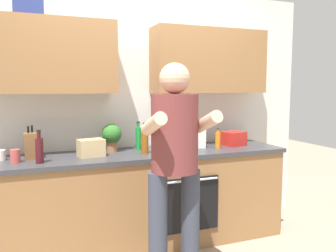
{
  "coord_description": "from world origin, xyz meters",
  "views": [
    {
      "loc": [
        -0.91,
        -3.05,
        1.5
      ],
      "look_at": [
        0.24,
        -0.1,
        1.15
      ],
      "focal_mm": 36.9,
      "sensor_mm": 36.0,
      "label": 1
    }
  ],
  "objects_px": {
    "bottle_syrup": "(145,141)",
    "potted_herb": "(112,135)",
    "cup_ceramic": "(15,156)",
    "grocery_bag_bread": "(91,148)",
    "bottle_juice": "(218,140)",
    "person_standing": "(175,158)",
    "bottle_hotsauce": "(174,136)",
    "bottle_wine": "(39,150)",
    "cup_coffee": "(0,155)",
    "bottle_oil": "(189,139)",
    "grocery_bag_crisps": "(233,139)",
    "bottle_vinegar": "(168,136)",
    "bottle_soda": "(138,138)",
    "grocery_bag_produce": "(194,138)",
    "knife_block": "(31,146)"
  },
  "relations": [
    {
      "from": "bottle_vinegar",
      "to": "knife_block",
      "type": "bearing_deg",
      "value": -176.02
    },
    {
      "from": "bottle_soda",
      "to": "bottle_hotsauce",
      "type": "distance_m",
      "value": 0.36
    },
    {
      "from": "bottle_hotsauce",
      "to": "bottle_wine",
      "type": "bearing_deg",
      "value": -174.86
    },
    {
      "from": "bottle_oil",
      "to": "cup_coffee",
      "type": "xyz_separation_m",
      "value": [
        -1.65,
        0.18,
        -0.08
      ]
    },
    {
      "from": "bottle_soda",
      "to": "grocery_bag_produce",
      "type": "xyz_separation_m",
      "value": [
        0.56,
        -0.06,
        -0.02
      ]
    },
    {
      "from": "person_standing",
      "to": "bottle_juice",
      "type": "height_order",
      "value": "person_standing"
    },
    {
      "from": "grocery_bag_crisps",
      "to": "grocery_bag_bread",
      "type": "bearing_deg",
      "value": -178.2
    },
    {
      "from": "grocery_bag_produce",
      "to": "grocery_bag_bread",
      "type": "bearing_deg",
      "value": -174.34
    },
    {
      "from": "bottle_vinegar",
      "to": "bottle_syrup",
      "type": "bearing_deg",
      "value": -144.71
    },
    {
      "from": "cup_coffee",
      "to": "cup_ceramic",
      "type": "xyz_separation_m",
      "value": [
        0.12,
        -0.15,
        0.01
      ]
    },
    {
      "from": "person_standing",
      "to": "bottle_hotsauce",
      "type": "bearing_deg",
      "value": 67.89
    },
    {
      "from": "potted_herb",
      "to": "bottle_soda",
      "type": "bearing_deg",
      "value": 0.02
    },
    {
      "from": "bottle_vinegar",
      "to": "bottle_hotsauce",
      "type": "relative_size",
      "value": 0.88
    },
    {
      "from": "person_standing",
      "to": "cup_coffee",
      "type": "xyz_separation_m",
      "value": [
        -1.21,
        0.87,
        -0.05
      ]
    },
    {
      "from": "bottle_syrup",
      "to": "bottle_soda",
      "type": "distance_m",
      "value": 0.21
    },
    {
      "from": "bottle_wine",
      "to": "cup_coffee",
      "type": "xyz_separation_m",
      "value": [
        -0.3,
        0.23,
        -0.07
      ]
    },
    {
      "from": "bottle_vinegar",
      "to": "potted_herb",
      "type": "bearing_deg",
      "value": -178.95
    },
    {
      "from": "bottle_syrup",
      "to": "bottle_oil",
      "type": "bearing_deg",
      "value": -4.07
    },
    {
      "from": "bottle_vinegar",
      "to": "bottle_hotsauce",
      "type": "xyz_separation_m",
      "value": [
        -0.01,
        -0.2,
        0.02
      ]
    },
    {
      "from": "cup_ceramic",
      "to": "knife_block",
      "type": "xyz_separation_m",
      "value": [
        0.12,
        0.13,
        0.06
      ]
    },
    {
      "from": "bottle_juice",
      "to": "potted_herb",
      "type": "relative_size",
      "value": 0.76
    },
    {
      "from": "bottle_vinegar",
      "to": "bottle_oil",
      "type": "xyz_separation_m",
      "value": [
        0.12,
        -0.25,
        -0.0
      ]
    },
    {
      "from": "grocery_bag_produce",
      "to": "grocery_bag_crisps",
      "type": "bearing_deg",
      "value": -7.47
    },
    {
      "from": "bottle_syrup",
      "to": "potted_herb",
      "type": "distance_m",
      "value": 0.34
    },
    {
      "from": "cup_coffee",
      "to": "grocery_bag_bread",
      "type": "height_order",
      "value": "grocery_bag_bread"
    },
    {
      "from": "bottle_wine",
      "to": "bottle_hotsauce",
      "type": "xyz_separation_m",
      "value": [
        1.21,
        0.11,
        0.03
      ]
    },
    {
      "from": "bottle_syrup",
      "to": "grocery_bag_crisps",
      "type": "relative_size",
      "value": 1.35
    },
    {
      "from": "bottle_oil",
      "to": "bottle_syrup",
      "type": "bearing_deg",
      "value": 175.93
    },
    {
      "from": "bottle_soda",
      "to": "cup_coffee",
      "type": "distance_m",
      "value": 1.22
    },
    {
      "from": "bottle_oil",
      "to": "grocery_bag_bread",
      "type": "distance_m",
      "value": 0.92
    },
    {
      "from": "bottle_oil",
      "to": "cup_coffee",
      "type": "bearing_deg",
      "value": 173.7
    },
    {
      "from": "bottle_vinegar",
      "to": "bottle_hotsauce",
      "type": "bearing_deg",
      "value": -93.13
    },
    {
      "from": "bottle_hotsauce",
      "to": "grocery_bag_crisps",
      "type": "xyz_separation_m",
      "value": [
        0.7,
        0.07,
        -0.07
      ]
    },
    {
      "from": "bottle_wine",
      "to": "person_standing",
      "type": "bearing_deg",
      "value": -34.95
    },
    {
      "from": "bottle_syrup",
      "to": "bottle_juice",
      "type": "distance_m",
      "value": 0.76
    },
    {
      "from": "person_standing",
      "to": "grocery_bag_bread",
      "type": "height_order",
      "value": "person_standing"
    },
    {
      "from": "bottle_juice",
      "to": "grocery_bag_bread",
      "type": "bearing_deg",
      "value": 177.81
    },
    {
      "from": "cup_ceramic",
      "to": "person_standing",
      "type": "bearing_deg",
      "value": -33.5
    },
    {
      "from": "bottle_soda",
      "to": "cup_ceramic",
      "type": "distance_m",
      "value": 1.11
    },
    {
      "from": "bottle_wine",
      "to": "bottle_soda",
      "type": "xyz_separation_m",
      "value": [
        0.91,
        0.29,
        0.01
      ]
    },
    {
      "from": "bottle_soda",
      "to": "knife_block",
      "type": "xyz_separation_m",
      "value": [
        -0.97,
        -0.08,
        -0.01
      ]
    },
    {
      "from": "bottle_vinegar",
      "to": "bottle_soda",
      "type": "distance_m",
      "value": 0.31
    },
    {
      "from": "person_standing",
      "to": "bottle_soda",
      "type": "xyz_separation_m",
      "value": [
        -0.0,
        0.93,
        0.02
      ]
    },
    {
      "from": "grocery_bag_produce",
      "to": "knife_block",
      "type": "bearing_deg",
      "value": -179.31
    },
    {
      "from": "knife_block",
      "to": "cup_ceramic",
      "type": "bearing_deg",
      "value": -132.67
    },
    {
      "from": "bottle_vinegar",
      "to": "bottle_oil",
      "type": "distance_m",
      "value": 0.28
    },
    {
      "from": "bottle_juice",
      "to": "grocery_bag_bread",
      "type": "relative_size",
      "value": 0.92
    },
    {
      "from": "bottle_wine",
      "to": "cup_ceramic",
      "type": "distance_m",
      "value": 0.21
    },
    {
      "from": "cup_ceramic",
      "to": "grocery_bag_bread",
      "type": "height_order",
      "value": "grocery_bag_bread"
    },
    {
      "from": "bottle_soda",
      "to": "potted_herb",
      "type": "bearing_deg",
      "value": -179.98
    }
  ]
}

